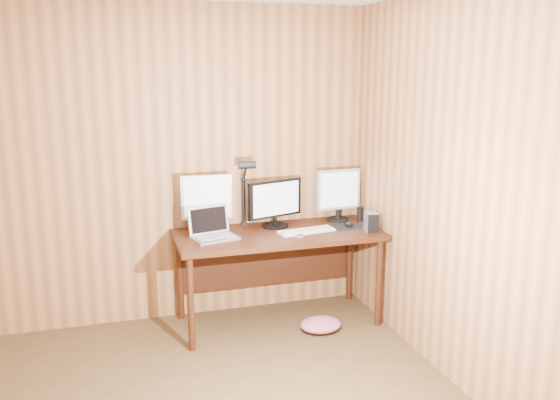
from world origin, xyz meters
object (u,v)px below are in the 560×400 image
monitor_center (275,203)px  keyboard (306,231)px  laptop (212,230)px  hard_drive (371,222)px  phone (300,235)px  speaker (360,214)px  desk_lamp (246,183)px  desk (276,245)px  monitor_right (338,193)px  mouse (348,224)px  monitor_left (207,201)px

monitor_center → keyboard: (0.19, -0.22, -0.19)m
laptop → hard_drive: laptop is taller
phone → laptop: bearing=-177.0°
speaker → desk_lamp: size_ratio=0.20×
laptop → keyboard: 0.74m
desk → desk_lamp: bearing=140.8°
desk → hard_drive: 0.78m
keyboard → hard_drive: (0.50, -0.11, 0.06)m
monitor_right → keyboard: 0.50m
monitor_center → laptop: size_ratio=1.27×
mouse → speaker: 0.22m
monitor_left → desk_lamp: desk_lamp is taller
laptop → desk_lamp: (0.32, 0.23, 0.30)m
desk → monitor_left: 0.65m
laptop → desk: bearing=-6.4°
monitor_left → hard_drive: (1.24, -0.37, -0.17)m
monitor_right → speaker: bearing=-25.0°
monitor_left → laptop: size_ratio=1.20×
monitor_center → laptop: bearing=178.6°
phone → desk_lamp: bearing=147.1°
mouse → hard_drive: (0.12, -0.17, 0.05)m
desk → monitor_right: size_ratio=3.67×
hard_drive → speaker: bearing=93.4°
laptop → keyboard: (0.73, -0.06, -0.05)m
monitor_center → monitor_right: bearing=-13.7°
keyboard → laptop: bearing=167.3°
desk → speaker: bearing=4.7°
monitor_right → hard_drive: monitor_right is taller
phone → desk_lamp: (-0.33, 0.38, 0.35)m
keyboard → phone: size_ratio=4.60×
monitor_center → monitor_left: 0.55m
monitor_right → mouse: 0.30m
monitor_center → desk_lamp: desk_lamp is taller
hard_drive → speaker: (0.04, 0.31, -0.01)m
desk → desk_lamp: (-0.20, 0.16, 0.48)m
speaker → keyboard: bearing=-160.5°
monitor_right → desk_lamp: bearing=173.2°
phone → speaker: speaker is taller
monitor_right → phone: size_ratio=4.34×
laptop → hard_drive: (1.23, -0.18, 0.02)m
laptop → speaker: size_ratio=3.13×
monitor_left → speaker: monitor_left is taller
monitor_left → hard_drive: size_ratio=2.96×
mouse → speaker: (0.16, 0.14, 0.04)m
keyboard → mouse: 0.38m
keyboard → speaker: 0.58m
monitor_center → mouse: size_ratio=4.51×
monitor_right → laptop: size_ratio=1.17×
desk → phone: 0.28m
hard_drive → desk_lamp: 1.04m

